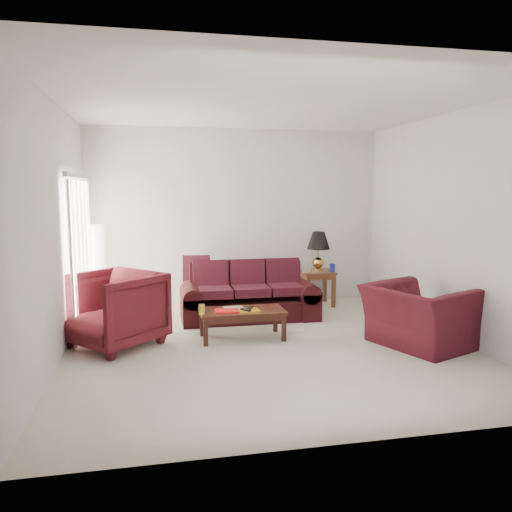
{
  "coord_description": "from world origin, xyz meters",
  "views": [
    {
      "loc": [
        -1.4,
        -5.96,
        1.97
      ],
      "look_at": [
        0.0,
        0.85,
        1.05
      ],
      "focal_mm": 35.0,
      "sensor_mm": 36.0,
      "label": 1
    }
  ],
  "objects": [
    {
      "name": "remote_a",
      "position": [
        -0.26,
        0.3,
        0.42
      ],
      "size": [
        0.13,
        0.17,
        0.02
      ],
      "primitive_type": "cube",
      "rotation": [
        0.0,
        0.0,
        0.57
      ],
      "color": "black",
      "rests_on": "coffee_table"
    },
    {
      "name": "blinds",
      "position": [
        -2.42,
        1.3,
        1.08
      ],
      "size": [
        0.1,
        2.0,
        2.16
      ],
      "primitive_type": "cube",
      "color": "silver",
      "rests_on": "ground"
    },
    {
      "name": "picture_frame",
      "position": [
        1.12,
        2.23,
        0.67
      ],
      "size": [
        0.14,
        0.16,
        0.05
      ],
      "primitive_type": "cube",
      "rotation": [
        1.36,
        0.0,
        0.16
      ],
      "color": "silver",
      "rests_on": "end_table"
    },
    {
      "name": "clock",
      "position": [
        1.09,
        1.95,
        0.67
      ],
      "size": [
        0.15,
        0.09,
        0.14
      ],
      "primitive_type": "cube",
      "rotation": [
        0.0,
        0.0,
        0.27
      ],
      "color": "silver",
      "rests_on": "end_table"
    },
    {
      "name": "remote_b",
      "position": [
        -0.17,
        0.39,
        0.42
      ],
      "size": [
        0.13,
        0.19,
        0.02
      ],
      "primitive_type": "cube",
      "rotation": [
        0.0,
        0.0,
        -0.43
      ],
      "color": "black",
      "rests_on": "coffee_table"
    },
    {
      "name": "blue_canister",
      "position": [
        1.52,
        1.9,
        0.67
      ],
      "size": [
        0.11,
        0.11,
        0.15
      ],
      "primitive_type": "cylinder",
      "rotation": [
        0.0,
        0.0,
        -0.22
      ],
      "color": "#172497",
      "rests_on": "end_table"
    },
    {
      "name": "sofa",
      "position": [
        0.01,
        1.42,
        0.42
      ],
      "size": [
        2.07,
        0.9,
        0.85
      ],
      "primitive_type": null,
      "rotation": [
        0.0,
        0.0,
        -0.0
      ],
      "color": "black",
      "rests_on": "ground"
    },
    {
      "name": "end_table",
      "position": [
        1.32,
        2.09,
        0.3
      ],
      "size": [
        0.58,
        0.58,
        0.6
      ],
      "primitive_type": null,
      "rotation": [
        0.0,
        0.0,
        -0.06
      ],
      "color": "#4A3519",
      "rests_on": "ground"
    },
    {
      "name": "coffee_table",
      "position": [
        -0.28,
        0.42,
        0.2
      ],
      "size": [
        1.25,
        0.97,
        0.39
      ],
      "primitive_type": null,
      "rotation": [
        0.0,
        0.0,
        0.43
      ],
      "color": "black",
      "rests_on": "ground"
    },
    {
      "name": "magazine_orange",
      "position": [
        -0.21,
        0.33,
        0.4
      ],
      "size": [
        0.29,
        0.23,
        0.02
      ],
      "primitive_type": "cube",
      "rotation": [
        0.0,
        0.0,
        0.06
      ],
      "color": "#C88B17",
      "rests_on": "coffee_table"
    },
    {
      "name": "floor",
      "position": [
        0.0,
        0.0,
        0.0
      ],
      "size": [
        5.0,
        5.0,
        0.0
      ],
      "primitive_type": "plane",
      "color": "beige",
      "rests_on": "ground"
    },
    {
      "name": "yellow_glass",
      "position": [
        -0.83,
        0.27,
        0.46
      ],
      "size": [
        0.09,
        0.09,
        0.13
      ],
      "primitive_type": "cylinder",
      "rotation": [
        0.0,
        0.0,
        -0.13
      ],
      "color": "gold",
      "rests_on": "coffee_table"
    },
    {
      "name": "throw_pillow",
      "position": [
        -0.73,
        2.09,
        0.7
      ],
      "size": [
        0.47,
        0.27,
        0.46
      ],
      "primitive_type": "cube",
      "rotation": [
        -0.21,
        0.0,
        -0.13
      ],
      "color": "black",
      "rests_on": "sofa"
    },
    {
      "name": "magazine_red",
      "position": [
        -0.49,
        0.36,
        0.4
      ],
      "size": [
        0.32,
        0.24,
        0.02
      ],
      "primitive_type": "cube",
      "rotation": [
        0.0,
        0.0,
        -0.04
      ],
      "color": "red",
      "rests_on": "coffee_table"
    },
    {
      "name": "table_lamp",
      "position": [
        1.36,
        2.15,
        0.93
      ],
      "size": [
        0.52,
        0.52,
        0.67
      ],
      "primitive_type": null,
      "rotation": [
        0.0,
        0.0,
        -0.4
      ],
      "color": "#BB883A",
      "rests_on": "end_table"
    },
    {
      "name": "armchair_left",
      "position": [
        -1.92,
        0.42,
        0.48
      ],
      "size": [
        1.46,
        1.46,
        0.96
      ],
      "primitive_type": "imported",
      "rotation": [
        0.0,
        0.0,
        -0.82
      ],
      "color": "#461016",
      "rests_on": "ground"
    },
    {
      "name": "floor_lamp",
      "position": [
        -2.25,
        2.05,
        0.73
      ],
      "size": [
        0.29,
        0.29,
        1.46
      ],
      "primitive_type": null,
      "rotation": [
        0.0,
        0.0,
        0.24
      ],
      "color": "silver",
      "rests_on": "ground"
    },
    {
      "name": "armchair_right",
      "position": [
        1.86,
        -0.35,
        0.39
      ],
      "size": [
        1.41,
        1.49,
        0.77
      ],
      "primitive_type": "imported",
      "rotation": [
        0.0,
        0.0,
        1.95
      ],
      "color": "#3C0D16",
      "rests_on": "ground"
    },
    {
      "name": "magazine_white",
      "position": [
        -0.37,
        0.5,
        0.4
      ],
      "size": [
        0.27,
        0.21,
        0.01
      ],
      "primitive_type": "cube",
      "rotation": [
        0.0,
        0.0,
        0.07
      ],
      "color": "beige",
      "rests_on": "coffee_table"
    }
  ]
}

